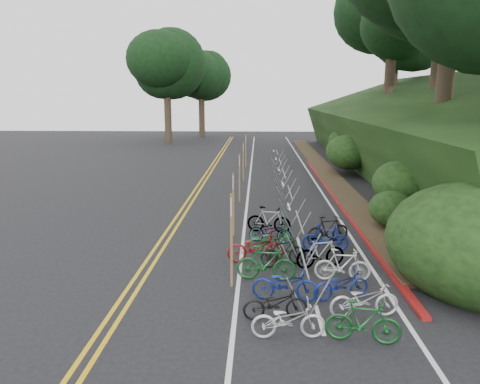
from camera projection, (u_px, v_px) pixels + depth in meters
name	position (u px, v px, depth m)	size (l,w,h in m)	color
ground	(204.00, 285.00, 13.58)	(120.00, 120.00, 0.00)	black
road_markings	(239.00, 206.00, 23.44)	(7.47, 80.00, 0.01)	gold
red_curb	(335.00, 197.00, 25.09)	(0.25, 28.00, 0.10)	maroon
embankment	(429.00, 139.00, 31.19)	(14.30, 48.14, 9.11)	black
bike_rack_front	(303.00, 269.00, 12.68)	(1.10, 2.76, 1.09)	gray
bike_racks_rest	(284.00, 179.00, 26.01)	(1.14, 23.00, 1.17)	gray
signpost_near	(232.00, 235.00, 13.19)	(0.08, 0.40, 2.74)	brown
signposts_rest	(242.00, 166.00, 26.97)	(0.08, 18.40, 2.50)	brown
bike_front	(256.00, 247.00, 15.45)	(1.89, 0.66, 0.99)	maroon
bike_valet	(303.00, 261.00, 14.19)	(3.22, 10.28, 1.07)	beige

